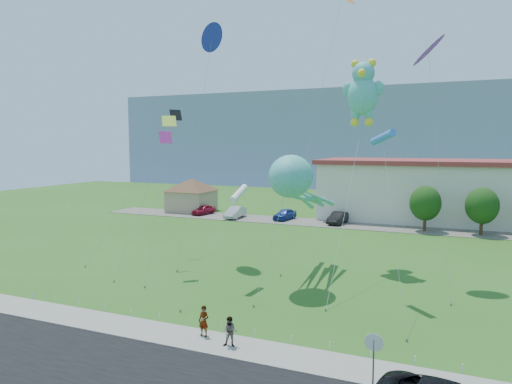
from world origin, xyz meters
TOP-DOWN VIEW (x-y plane):
  - ground at (0.00, 0.00)m, footprint 160.00×160.00m
  - sidewalk at (0.00, -2.75)m, footprint 80.00×2.50m
  - parking_strip at (0.00, 35.00)m, footprint 70.00×6.00m
  - hill_ridge at (0.00, 120.00)m, footprint 160.00×50.00m
  - pavilion at (-24.00, 38.00)m, footprint 9.20×9.20m
  - stop_sign at (9.50, -4.21)m, footprint 0.80×0.07m
  - rope_fence at (0.00, -1.30)m, footprint 26.05×0.05m
  - tree_near at (10.00, 34.00)m, footprint 3.60×3.60m
  - tree_mid at (16.00, 34.00)m, footprint 3.60×3.60m
  - pedestrian_left at (0.45, -2.28)m, footprint 0.62×0.43m
  - pedestrian_right at (2.30, -2.87)m, footprint 0.85×0.73m
  - parked_car_red at (-20.55, 35.56)m, footprint 2.41×4.34m
  - parked_car_silver at (-14.88, 34.43)m, footprint 1.89×4.85m
  - parked_car_blue at (-7.99, 35.65)m, footprint 2.50×4.60m
  - parked_car_black at (-0.56, 35.21)m, footprint 2.12×4.77m
  - octopus_kite at (1.97, 9.06)m, footprint 3.03×12.13m
  - teddy_bear_kite at (5.46, 15.85)m, footprint 3.40×13.00m
  - small_kite_blue at (-7.60, 14.00)m, footprint 1.80×6.85m
  - small_kite_white at (-1.73, 6.96)m, footprint 1.28×7.73m
  - small_kite_pink at (-10.11, 9.54)m, footprint 1.29×7.17m
  - small_kite_orange at (2.77, 18.95)m, footprint 3.37×9.92m
  - small_kite_purple at (10.52, 14.34)m, footprint 3.11×7.22m
  - small_kite_yellow at (-8.39, 7.91)m, footprint 1.59×5.61m
  - small_kite_cyan at (8.14, 8.10)m, footprint 2.63×8.02m
  - small_kite_black at (-12.16, 13.40)m, footprint 4.58×8.90m

SIDE VIEW (x-z plane):
  - ground at x=0.00m, z-range 0.00..0.00m
  - parking_strip at x=0.00m, z-range 0.00..0.06m
  - sidewalk at x=0.00m, z-range 0.00..0.10m
  - rope_fence at x=0.00m, z-range 0.00..0.50m
  - parked_car_red at x=-20.55m, z-range 0.06..1.46m
  - parked_car_blue at x=-7.99m, z-range 0.06..1.54m
  - parked_car_black at x=-0.56m, z-range 0.06..1.58m
  - parked_car_silver at x=-14.88m, z-range 0.06..1.63m
  - pedestrian_right at x=2.30m, z-range 0.10..1.62m
  - pedestrian_left at x=0.45m, z-range 0.10..1.73m
  - stop_sign at x=9.50m, z-range 0.62..3.12m
  - pavilion at x=-24.00m, z-range 0.52..5.52m
  - tree_near at x=10.00m, z-range 0.65..6.12m
  - tree_mid at x=16.00m, z-range 0.65..6.12m
  - small_kite_white at x=-1.73m, z-range 3.08..10.23m
  - octopus_kite at x=1.97m, z-range 2.46..11.98m
  - small_kite_pink at x=-10.11m, z-range 3.96..15.23m
  - small_kite_cyan at x=8.14m, z-range 5.03..16.16m
  - small_kite_yellow at x=-8.39m, z-range 4.42..16.93m
  - small_kite_black at x=-12.16m, z-range 4.60..18.03m
  - hill_ridge at x=0.00m, z-range 0.00..25.00m
  - teddy_bear_kite at x=5.46m, z-range 6.03..23.20m
  - small_kite_purple at x=10.52m, z-range 7.87..25.80m
  - small_kite_blue at x=-7.60m, z-range 8.97..29.32m
  - small_kite_orange at x=2.77m, z-range 10.70..34.94m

